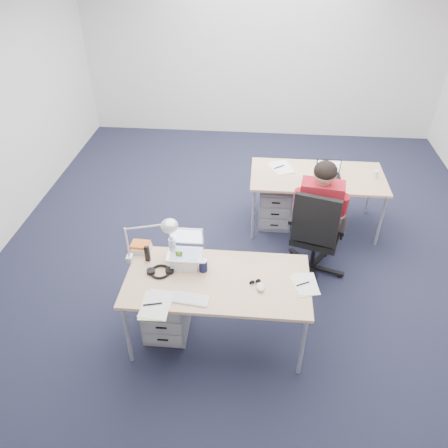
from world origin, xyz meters
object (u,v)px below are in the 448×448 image
object	(u,v)px
desk_lamp	(144,240)
dark_laptop	(329,170)
computer_mouse	(261,287)
seated_person	(319,213)
silver_laptop	(184,251)
drawer_pedestal_far	(275,203)
desk_far	(317,179)
wireless_keyboard	(190,299)
headphones	(160,271)
drawer_pedestal_near	(167,307)
can_koozie	(203,265)
bear_figurine	(179,258)
book_stack	(141,247)
water_bottle	(172,246)
sunglasses	(255,282)
office_chair	(313,250)
far_cup	(376,174)
desk_near	(217,283)
cordless_phone	(147,254)

from	to	relation	value
desk_lamp	dark_laptop	size ratio (longest dim) A/B	1.73
computer_mouse	seated_person	bearing A→B (deg)	58.24
silver_laptop	desk_lamp	xyz separation A→B (m)	(-0.36, 0.00, 0.09)
silver_laptop	drawer_pedestal_far	bearing A→B (deg)	64.20
desk_far	wireless_keyboard	xyz separation A→B (m)	(-1.22, -2.17, 0.05)
silver_laptop	dark_laptop	bearing A→B (deg)	49.20
wireless_keyboard	headphones	distance (m)	0.43
seated_person	headphones	bearing A→B (deg)	-133.72
drawer_pedestal_near	computer_mouse	xyz separation A→B (m)	(0.86, -0.14, 0.47)
dark_laptop	silver_laptop	bearing A→B (deg)	-129.78
desk_far	can_koozie	size ratio (longest dim) A/B	13.28
headphones	bear_figurine	xyz separation A→B (m)	(0.15, 0.11, 0.06)
book_stack	can_koozie	bearing A→B (deg)	-20.15
water_bottle	drawer_pedestal_far	bearing A→B (deg)	59.61
book_stack	sunglasses	xyz separation A→B (m)	(1.08, -0.34, -0.03)
office_chair	computer_mouse	distance (m)	1.29
wireless_keyboard	computer_mouse	world-z (taller)	computer_mouse
sunglasses	far_cup	world-z (taller)	far_cup
drawer_pedestal_far	far_cup	distance (m)	1.26
computer_mouse	silver_laptop	bearing A→B (deg)	153.78
desk_near	drawer_pedestal_near	bearing A→B (deg)	172.59
office_chair	wireless_keyboard	distance (m)	1.75
silver_laptop	wireless_keyboard	xyz separation A→B (m)	(0.11, -0.42, -0.16)
desk_far	drawer_pedestal_far	bearing A→B (deg)	175.11
can_koozie	drawer_pedestal_far	bearing A→B (deg)	69.98
can_koozie	desk_near	bearing A→B (deg)	-37.94
desk_far	desk_lamp	bearing A→B (deg)	-134.09
wireless_keyboard	book_stack	size ratio (longest dim) A/B	1.69
dark_laptop	far_cup	size ratio (longest dim) A/B	3.41
water_bottle	far_cup	xyz separation A→B (m)	(2.14, 1.64, -0.07)
seated_person	dark_laptop	xyz separation A→B (m)	(0.16, 0.68, 0.16)
headphones	can_koozie	world-z (taller)	can_koozie
can_koozie	book_stack	size ratio (longest dim) A/B	0.67
desk_near	drawer_pedestal_far	distance (m)	2.07
wireless_keyboard	desk_far	bearing A→B (deg)	67.42
can_koozie	cordless_phone	xyz separation A→B (m)	(-0.52, 0.09, 0.02)
desk_far	drawer_pedestal_far	size ratio (longest dim) A/B	2.91
bear_figurine	desk_lamp	xyz separation A→B (m)	(-0.31, 0.02, 0.17)
sunglasses	desk_lamp	bearing A→B (deg)	146.47
desk_far	seated_person	xyz separation A→B (m)	(-0.04, -0.73, -0.01)
desk_far	bear_figurine	world-z (taller)	bear_figurine
water_bottle	cordless_phone	distance (m)	0.24
sunglasses	water_bottle	bearing A→B (deg)	135.64
can_koozie	far_cup	world-z (taller)	can_koozie
drawer_pedestal_far	water_bottle	world-z (taller)	water_bottle
drawer_pedestal_far	can_koozie	bearing A→B (deg)	-110.02
seated_person	bear_figurine	size ratio (longest dim) A/B	8.34
desk_near	silver_laptop	world-z (taller)	silver_laptop
computer_mouse	drawer_pedestal_near	bearing A→B (deg)	164.25
office_chair	desk_lamp	bearing A→B (deg)	-136.73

